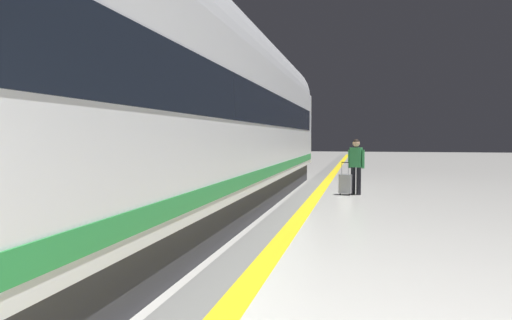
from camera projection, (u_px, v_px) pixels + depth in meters
The scene contains 5 objects.
safety_line_strip at pixel (301, 216), 10.71m from camera, with size 0.36×80.00×0.01m, color yellow.
tactile_edge_band at pixel (284, 215), 10.79m from camera, with size 0.73×80.00×0.01m, color slate.
high_speed_train at pixel (132, 94), 7.37m from camera, with size 2.94×28.48×4.97m.
passenger_near at pixel (356, 162), 14.63m from camera, with size 0.52×0.32×1.76m.
suitcase_near at pixel (345, 184), 14.57m from camera, with size 0.42×0.31×1.04m.
Camera 1 is at (0.48, -0.60, 1.81)m, focal length 32.57 mm.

